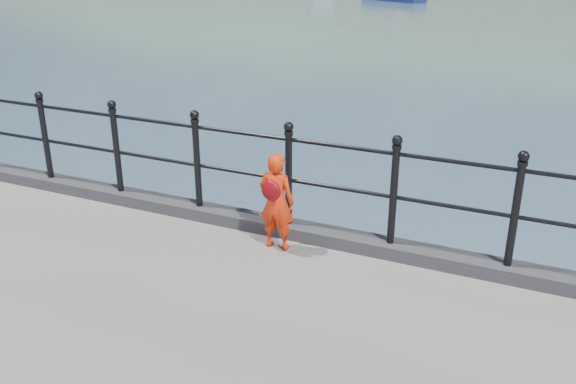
% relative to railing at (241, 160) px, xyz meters
% --- Properties ---
extents(ground, '(600.00, 600.00, 0.00)m').
position_rel_railing_xyz_m(ground, '(-0.00, 0.15, -1.82)').
color(ground, '#2D4251').
rests_on(ground, ground).
extents(kerb, '(60.00, 0.30, 0.15)m').
position_rel_railing_xyz_m(kerb, '(-0.00, -0.00, -0.75)').
color(kerb, '#28282B').
rests_on(kerb, quay).
extents(railing, '(18.11, 0.11, 1.20)m').
position_rel_railing_xyz_m(railing, '(0.00, 0.00, 0.00)').
color(railing, black).
rests_on(railing, kerb).
extents(child, '(0.41, 0.32, 1.09)m').
position_rel_railing_xyz_m(child, '(0.62, -0.35, -0.27)').
color(child, red).
rests_on(child, quay).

